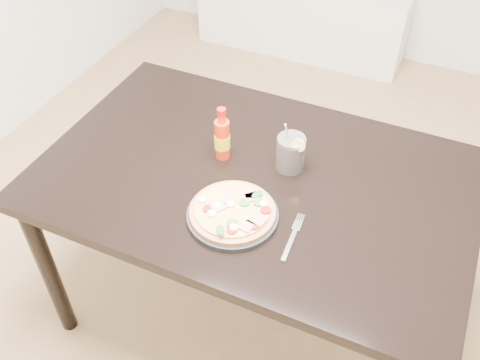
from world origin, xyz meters
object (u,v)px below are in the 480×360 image
at_px(pizza, 233,211).
at_px(cola_cup, 290,154).
at_px(dining_table, 255,193).
at_px(fork, 293,235).
at_px(media_console, 301,16).
at_px(plate, 233,215).
at_px(hot_sauce_bottle, 222,138).

xyz_separation_m(pizza, cola_cup, (0.07, 0.28, 0.03)).
relative_size(dining_table, fork, 7.42).
distance_m(pizza, fork, 0.19).
bearing_deg(media_console, plate, -76.30).
bearing_deg(dining_table, cola_cup, 42.84).
bearing_deg(fork, pizza, 178.31).
xyz_separation_m(pizza, fork, (0.19, 0.01, -0.02)).
height_order(plate, media_console, plate).
relative_size(dining_table, hot_sauce_bottle, 7.18).
height_order(dining_table, fork, fork).
xyz_separation_m(hot_sauce_bottle, fork, (0.34, -0.23, -0.07)).
xyz_separation_m(cola_cup, media_console, (-0.63, 2.00, -0.56)).
height_order(pizza, cola_cup, cola_cup).
relative_size(cola_cup, media_console, 0.13).
relative_size(plate, cola_cup, 1.51).
relative_size(plate, hot_sauce_bottle, 1.41).
relative_size(hot_sauce_bottle, fork, 1.03).
distance_m(hot_sauce_bottle, cola_cup, 0.23).
height_order(pizza, fork, pizza).
height_order(cola_cup, fork, cola_cup).
bearing_deg(cola_cup, fork, -67.26).
relative_size(pizza, cola_cup, 1.41).
bearing_deg(cola_cup, media_console, 107.53).
bearing_deg(hot_sauce_bottle, fork, -34.47).
bearing_deg(dining_table, hot_sauce_bottle, 163.93).
xyz_separation_m(pizza, hot_sauce_bottle, (-0.15, 0.24, 0.05)).
bearing_deg(fork, dining_table, 132.67).
distance_m(plate, pizza, 0.02).
distance_m(dining_table, cola_cup, 0.18).
xyz_separation_m(plate, pizza, (0.00, -0.00, 0.02)).
xyz_separation_m(plate, hot_sauce_bottle, (-0.15, 0.24, 0.07)).
relative_size(plate, media_console, 0.20).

